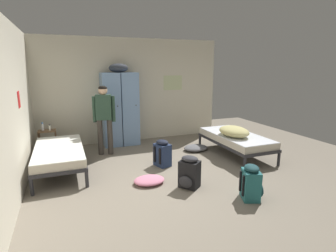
% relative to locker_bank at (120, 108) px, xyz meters
% --- Properties ---
extents(ground_plane, '(9.51, 9.51, 0.00)m').
position_rel_locker_bank_xyz_m(ground_plane, '(0.38, -2.69, -0.97)').
color(ground_plane, gray).
extents(room_backdrop, '(4.97, 6.00, 2.72)m').
position_rel_locker_bank_xyz_m(room_backdrop, '(-0.95, -1.32, 0.39)').
color(room_backdrop, beige).
rests_on(room_backdrop, ground_plane).
extents(locker_bank, '(0.90, 0.55, 2.07)m').
position_rel_locker_bank_xyz_m(locker_bank, '(0.00, 0.00, 0.00)').
color(locker_bank, '#7A9ECC').
rests_on(locker_bank, ground_plane).
extents(shelf_unit, '(0.38, 0.30, 0.57)m').
position_rel_locker_bank_xyz_m(shelf_unit, '(-1.74, -0.22, -0.62)').
color(shelf_unit, brown).
rests_on(shelf_unit, ground_plane).
extents(bed_right, '(0.90, 1.90, 0.49)m').
position_rel_locker_bank_xyz_m(bed_right, '(2.26, -1.83, -0.59)').
color(bed_right, '#28282D').
rests_on(bed_right, ground_plane).
extents(bed_left_rear, '(0.90, 1.90, 0.49)m').
position_rel_locker_bank_xyz_m(bed_left_rear, '(-1.49, -1.44, -0.59)').
color(bed_left_rear, '#28282D').
rests_on(bed_left_rear, ground_plane).
extents(bedding_heap, '(0.56, 0.80, 0.22)m').
position_rel_locker_bank_xyz_m(bedding_heap, '(2.12, -1.95, -0.37)').
color(bedding_heap, '#D1C67F').
rests_on(bedding_heap, bed_right).
extents(person_traveler, '(0.49, 0.28, 1.58)m').
position_rel_locker_bank_xyz_m(person_traveler, '(-0.50, -0.70, -0.01)').
color(person_traveler, '#3D3833').
rests_on(person_traveler, ground_plane).
extents(water_bottle, '(0.06, 0.06, 0.19)m').
position_rel_locker_bank_xyz_m(water_bottle, '(-1.82, -0.20, -0.31)').
color(water_bottle, white).
rests_on(water_bottle, shelf_unit).
extents(lotion_bottle, '(0.05, 0.05, 0.15)m').
position_rel_locker_bank_xyz_m(lotion_bottle, '(-1.67, -0.26, -0.33)').
color(lotion_bottle, white).
rests_on(lotion_bottle, shelf_unit).
extents(backpack_black, '(0.42, 0.41, 0.55)m').
position_rel_locker_bank_xyz_m(backpack_black, '(0.53, -2.99, -0.71)').
color(backpack_black, black).
rests_on(backpack_black, ground_plane).
extents(backpack_navy, '(0.39, 0.38, 0.55)m').
position_rel_locker_bank_xyz_m(backpack_navy, '(0.47, -1.87, -0.71)').
color(backpack_navy, navy).
rests_on(backpack_navy, ground_plane).
extents(backpack_teal, '(0.40, 0.39, 0.55)m').
position_rel_locker_bank_xyz_m(backpack_teal, '(1.24, -3.71, -0.71)').
color(backpack_teal, '#23666B').
rests_on(backpack_teal, ground_plane).
extents(clothes_pile_grey, '(0.59, 0.47, 0.13)m').
position_rel_locker_bank_xyz_m(clothes_pile_grey, '(1.57, -1.20, -0.91)').
color(clothes_pile_grey, slate).
rests_on(clothes_pile_grey, ground_plane).
extents(clothes_pile_pink, '(0.54, 0.44, 0.11)m').
position_rel_locker_bank_xyz_m(clothes_pile_pink, '(-0.05, -2.60, -0.91)').
color(clothes_pile_pink, pink).
rests_on(clothes_pile_pink, ground_plane).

